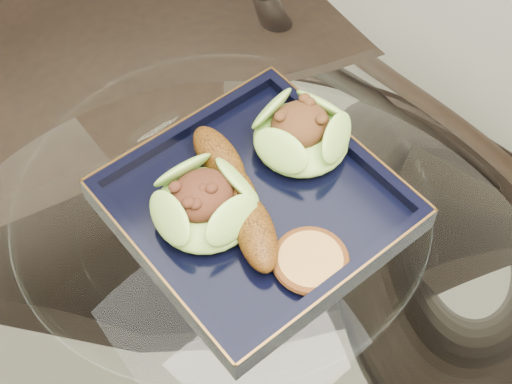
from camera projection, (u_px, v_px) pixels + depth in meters
dining_table at (229, 298)px, 0.90m from camera, size 1.13×1.13×0.77m
dining_chair at (142, 46)px, 1.24m from camera, size 0.50×0.50×0.98m
navy_plate at (256, 208)px, 0.77m from camera, size 0.27×0.27×0.02m
lettuce_wrap_left at (205, 206)px, 0.74m from camera, size 0.14×0.14×0.04m
lettuce_wrap_right at (301, 135)px, 0.79m from camera, size 0.12×0.12×0.04m
roasted_plantain at (236, 194)px, 0.75m from camera, size 0.09×0.19×0.04m
crumb_patty at (310, 261)px, 0.71m from camera, size 0.09×0.09×0.01m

